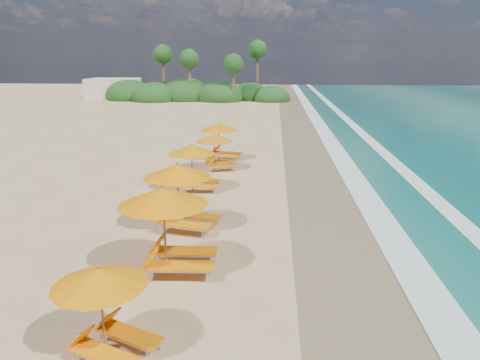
# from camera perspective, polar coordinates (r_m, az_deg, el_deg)

# --- Properties ---
(ground) EXTENTS (160.00, 160.00, 0.00)m
(ground) POSITION_cam_1_polar(r_m,az_deg,el_deg) (19.03, -0.00, -3.49)
(ground) COLOR #D7B37E
(ground) RESTS_ON ground
(wet_sand) EXTENTS (4.00, 160.00, 0.01)m
(wet_sand) POSITION_cam_1_polar(r_m,az_deg,el_deg) (19.17, 12.04, -3.68)
(wet_sand) COLOR olive
(wet_sand) RESTS_ON ground
(surf_foam) EXTENTS (4.00, 160.00, 0.01)m
(surf_foam) POSITION_cam_1_polar(r_m,az_deg,el_deg) (19.72, 19.85, -3.67)
(surf_foam) COLOR white
(surf_foam) RESTS_ON ground
(station_0) EXTENTS (2.65, 2.63, 2.02)m
(station_0) POSITION_cam_1_polar(r_m,az_deg,el_deg) (10.15, -16.26, -14.95)
(station_0) COLOR olive
(station_0) RESTS_ON ground
(station_1) EXTENTS (2.89, 2.69, 2.62)m
(station_1) POSITION_cam_1_polar(r_m,az_deg,el_deg) (13.28, -8.56, -5.45)
(station_1) COLOR olive
(station_1) RESTS_ON ground
(station_2) EXTENTS (3.07, 2.97, 2.49)m
(station_2) POSITION_cam_1_polar(r_m,az_deg,el_deg) (16.44, -7.15, -1.56)
(station_2) COLOR olive
(station_2) RESTS_ON ground
(station_3) EXTENTS (2.44, 2.26, 2.23)m
(station_3) POSITION_cam_1_polar(r_m,az_deg,el_deg) (21.26, -5.57, 1.97)
(station_3) COLOR olive
(station_3) RESTS_ON ground
(station_4) EXTENTS (2.57, 2.50, 2.05)m
(station_4) POSITION_cam_1_polar(r_m,az_deg,el_deg) (25.03, -2.88, 3.84)
(station_4) COLOR olive
(station_4) RESTS_ON ground
(station_5) EXTENTS (2.74, 2.62, 2.28)m
(station_5) POSITION_cam_1_polar(r_m,az_deg,el_deg) (27.49, -2.29, 5.16)
(station_5) COLOR olive
(station_5) RESTS_ON ground
(treeline) EXTENTS (25.80, 8.80, 9.74)m
(treeline) POSITION_cam_1_polar(r_m,az_deg,el_deg) (64.66, -5.96, 10.75)
(treeline) COLOR #163D14
(treeline) RESTS_ON ground
(beach_building) EXTENTS (7.00, 5.00, 2.80)m
(beach_building) POSITION_cam_1_polar(r_m,az_deg,el_deg) (70.11, -15.54, 10.97)
(beach_building) COLOR beige
(beach_building) RESTS_ON ground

